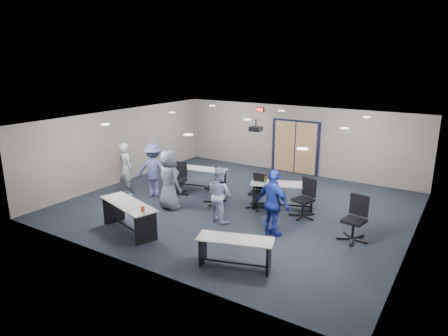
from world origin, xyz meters
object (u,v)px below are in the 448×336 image
Objects in this scene: table_back_left at (201,175)px; person_back at (154,170)px; chair_back_c at (257,192)px; table_back_right at (283,191)px; chair_back_d at (303,199)px; chair_loose_right at (354,219)px; chair_back_b at (215,187)px; table_front_left at (129,212)px; table_front_right at (235,248)px; person_gray at (126,169)px; chair_back_a at (178,179)px; person_lightblue at (220,194)px; person_plaid at (169,180)px; person_navy at (273,204)px.

person_back reaches higher than table_back_left.
table_back_left is 1.82× the size of chair_back_c.
chair_back_d is (0.81, -0.35, 0.02)m from table_back_right.
chair_back_c is 0.90× the size of chair_loose_right.
table_back_left is at bearing 155.92° from chair_back_b.
table_back_left is at bearing 113.84° from table_front_left.
chair_loose_right is (1.84, 2.76, 0.12)m from table_front_right.
person_gray reaches higher than chair_back_b.
person_back reaches higher than table_front_left.
chair_back_a is 1.04× the size of chair_back_c.
person_back is at bearing -173.68° from chair_back_c.
table_back_left is 2.99m from person_lightblue.
table_front_right is 3.71m from chair_back_c.
table_back_left is 1.05× the size of person_plaid.
chair_back_a is 1.00× the size of chair_back_b.
table_back_left is at bearing -27.34° from person_lightblue.
table_back_right is 2.10m from person_navy.
chair_loose_right is at bearing -151.36° from person_lightblue.
person_gray is at bearing 8.46° from person_plaid.
person_back reaches higher than table_back_right.
person_navy is at bearing -166.82° from person_lightblue.
person_navy is (-0.18, -1.63, 0.32)m from chair_back_d.
person_lightblue is at bearing -37.74° from chair_back_b.
table_back_left is 4.45m from person_navy.
table_back_left is 1.07× the size of person_navy.
chair_back_b is 0.70× the size of person_lightblue.
chair_back_c is (-1.29, 3.48, 0.06)m from table_front_right.
person_navy is 4.75m from person_back.
person_back reaches higher than person_lightblue.
chair_back_a reaches higher than table_back_right.
person_back is at bearing -151.45° from chair_back_d.
table_back_right is 2.71m from chair_loose_right.
table_back_right is 1.13× the size of person_back.
chair_back_d is 4.99m from person_back.
chair_loose_right is at bearing -13.90° from chair_back_a.
table_front_right is 1.68× the size of chair_back_c.
person_gray is (-5.79, -1.30, 0.33)m from chair_back_d.
person_navy is (3.34, 1.82, 0.34)m from table_front_left.
chair_back_d is at bearing -5.05° from chair_back_a.
person_plaid reaches higher than table_back_left.
person_gray is (-2.27, 2.15, 0.35)m from table_front_left.
chair_loose_right is 7.48m from person_gray.
person_plaid is at bearing -72.95° from chair_back_a.
person_gray is (-1.76, -1.87, 0.40)m from table_back_left.
chair_back_d is (4.04, -0.57, 0.06)m from table_back_left.
table_back_left is at bearing 154.45° from table_back_right.
table_front_left is 1.80× the size of chair_loose_right.
person_navy is at bearing -167.59° from person_plaid.
person_gray reaches higher than table_front_right.
person_plaid reaches higher than table_back_right.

